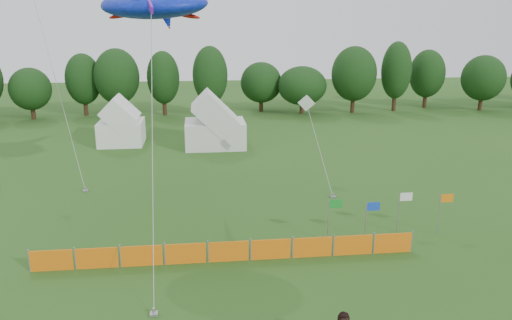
{
  "coord_description": "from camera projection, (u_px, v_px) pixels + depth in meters",
  "views": [
    {
      "loc": [
        -2.33,
        -14.31,
        10.95
      ],
      "look_at": [
        0.0,
        6.0,
        5.2
      ],
      "focal_mm": 35.0,
      "sensor_mm": 36.0,
      "label": 1
    }
  ],
  "objects": [
    {
      "name": "treeline",
      "position": [
        232.0,
        79.0,
        58.92
      ],
      "size": [
        104.57,
        8.78,
        8.36
      ],
      "color": "#382314",
      "rests_on": "ground"
    },
    {
      "name": "small_kite_dark",
      "position": [
        52.0,
        68.0,
        34.12
      ],
      "size": [
        4.61,
        6.76,
        14.37
      ],
      "color": "black",
      "rests_on": "ground"
    },
    {
      "name": "tent_right",
      "position": [
        215.0,
        125.0,
        44.29
      ],
      "size": [
        5.37,
        4.29,
        3.79
      ],
      "color": "silver",
      "rests_on": "ground"
    },
    {
      "name": "small_kite_white",
      "position": [
        313.0,
        125.0,
        34.82
      ],
      "size": [
        1.44,
        5.98,
        5.82
      ],
      "color": "white",
      "rests_on": "ground"
    },
    {
      "name": "tent_left",
      "position": [
        121.0,
        125.0,
        45.25
      ],
      "size": [
        3.98,
        3.98,
        3.51
      ],
      "color": "white",
      "rests_on": "ground"
    },
    {
      "name": "flag_row",
      "position": [
        387.0,
        210.0,
        25.81
      ],
      "size": [
        6.73,
        0.76,
        2.25
      ],
      "color": "gray",
      "rests_on": "ground"
    },
    {
      "name": "barrier_fence",
      "position": [
        228.0,
        251.0,
        23.34
      ],
      "size": [
        17.9,
        0.06,
        1.0
      ],
      "color": "orange",
      "rests_on": "ground"
    },
    {
      "name": "stingray_kite",
      "position": [
        155.0,
        5.0,
        26.47
      ],
      "size": [
        7.02,
        18.43,
        12.8
      ],
      "color": "#1029E6",
      "rests_on": "ground"
    }
  ]
}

